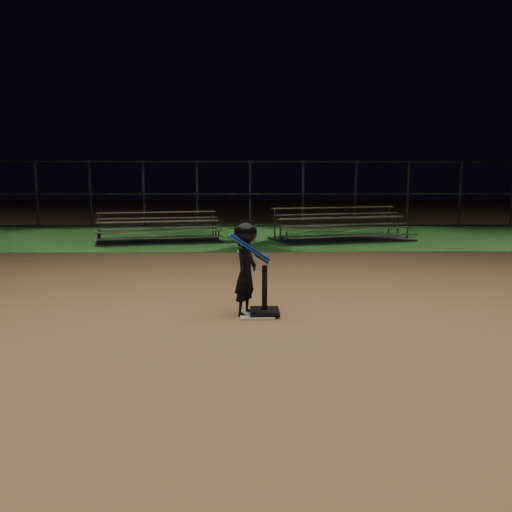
{
  "coord_description": "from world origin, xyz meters",
  "views": [
    {
      "loc": [
        -0.14,
        -6.62,
        1.78
      ],
      "look_at": [
        0.0,
        1.0,
        0.65
      ],
      "focal_mm": 36.27,
      "sensor_mm": 36.0,
      "label": 1
    }
  ],
  "objects": [
    {
      "name": "child_batter",
      "position": [
        -0.15,
        0.05,
        0.66
      ],
      "size": [
        0.54,
        0.48,
        1.25
      ],
      "rotation": [
        0.0,
        0.0,
        1.16
      ],
      "color": "black",
      "rests_on": "ground"
    },
    {
      "name": "bleacher_left",
      "position": [
        -2.67,
        8.28,
        0.18
      ],
      "size": [
        3.76,
        2.41,
        0.85
      ],
      "rotation": [
        0.0,
        0.0,
        0.22
      ],
      "color": "#BBBBC0",
      "rests_on": "ground"
    },
    {
      "name": "backstop_fence",
      "position": [
        0.0,
        13.0,
        1.25
      ],
      "size": [
        20.08,
        0.08,
        2.5
      ],
      "color": "#38383D",
      "rests_on": "ground"
    },
    {
      "name": "bleacher_right",
      "position": [
        2.68,
        8.56,
        0.2
      ],
      "size": [
        4.31,
        2.87,
        0.97
      ],
      "rotation": [
        0.0,
        0.0,
        0.26
      ],
      "color": "silver",
      "rests_on": "ground"
    },
    {
      "name": "grass_strip",
      "position": [
        0.0,
        10.0,
        0.01
      ],
      "size": [
        60.0,
        8.0,
        0.01
      ],
      "primitive_type": "cube",
      "color": "#1D531B",
      "rests_on": "ground"
    },
    {
      "name": "home_plate",
      "position": [
        0.0,
        0.0,
        0.01
      ],
      "size": [
        0.45,
        0.45,
        0.02
      ],
      "primitive_type": "cube",
      "color": "beige",
      "rests_on": "ground"
    },
    {
      "name": "ground",
      "position": [
        0.0,
        0.0,
        0.0
      ],
      "size": [
        80.0,
        80.0,
        0.0
      ],
      "primitive_type": "plane",
      "color": "#A77B4B",
      "rests_on": "ground"
    },
    {
      "name": "batting_tee",
      "position": [
        0.1,
        0.01,
        0.13
      ],
      "size": [
        0.38,
        0.38,
        0.65
      ],
      "color": "black",
      "rests_on": "home_plate"
    }
  ]
}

